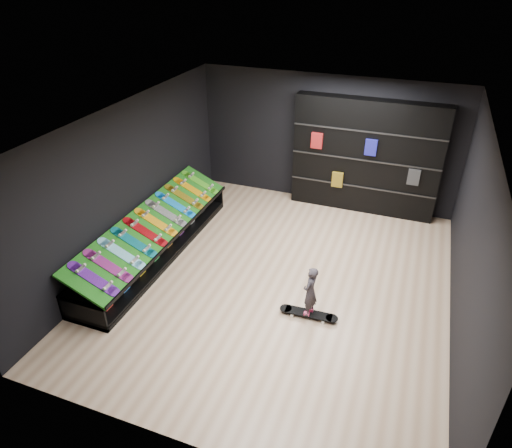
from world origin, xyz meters
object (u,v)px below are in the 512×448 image
(display_rack, at_px, (156,243))
(child, at_px, (310,300))
(back_shelving, at_px, (366,157))
(floor_skateboard, at_px, (308,315))

(display_rack, height_order, child, child)
(display_rack, distance_m, back_shelving, 4.94)
(back_shelving, xyz_separation_m, child, (-0.16, -4.08, -0.94))
(child, bearing_deg, back_shelving, -171.64)
(back_shelving, relative_size, floor_skateboard, 3.31)
(display_rack, bearing_deg, back_shelving, 43.50)
(back_shelving, distance_m, floor_skateboard, 4.27)
(display_rack, relative_size, back_shelving, 1.39)
(floor_skateboard, bearing_deg, display_rack, 164.80)
(back_shelving, bearing_deg, child, -92.28)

